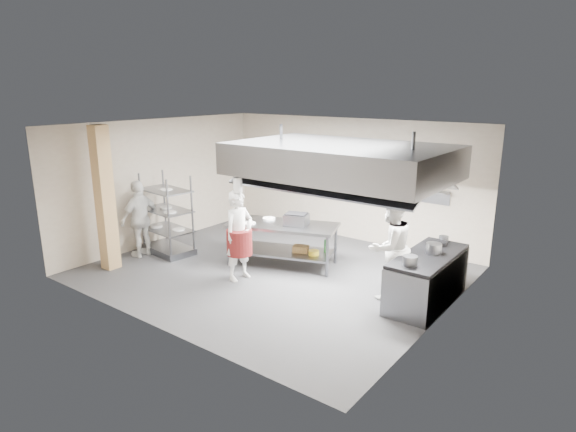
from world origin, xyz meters
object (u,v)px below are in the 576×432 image
Objects in this scene: chef_line at (390,248)px; pass_rack at (167,214)px; griddle at (296,220)px; chef_plating at (141,219)px; stockpot at (434,249)px; cooking_range at (427,280)px; chef_head at (239,236)px; island at (282,244)px.

pass_rack is at bearing -60.47° from chef_line.
pass_rack reaches higher than griddle.
chef_plating is 3.66× the size of griddle.
stockpot is at bearing -17.23° from griddle.
griddle is at bearing 27.61° from pass_rack.
chef_line is at bearing -161.89° from cooking_range.
chef_plating is at bearing -116.23° from pass_rack.
stockpot is (0.05, 0.08, 0.57)m from cooking_range.
chef_head reaches higher than griddle.
island is 1.16× the size of cooking_range.
chef_plating is at bearing 102.85° from chef_head.
chef_line is (-0.64, -0.21, 0.53)m from cooking_range.
chef_line is at bearing 101.53° from chef_plating.
pass_rack reaches higher than chef_head.
griddle is (2.86, 1.09, 0.11)m from pass_rack.
cooking_range is 7.45× the size of stockpot.
island is 3.26m from chef_plating.
pass_rack is 3.06m from griddle.
stockpot is (3.43, 1.28, 0.10)m from chef_head.
pass_rack reaches higher than cooking_range.
island is at bearing -177.34° from griddle.
pass_rack is 5.19m from chef_line.
griddle is 2.96m from stockpot.
chef_head reaches higher than stockpot.
chef_head is (-3.38, -1.19, 0.48)m from cooking_range.
griddle reaches higher than cooking_range.
island is 2.61m from chef_line.
cooking_range is (5.77, 1.03, -0.50)m from pass_rack.
chef_line reaches higher than island.
chef_head reaches higher than cooking_range.
chef_head is (-0.18, -1.15, 0.44)m from island.
chef_line is 7.06× the size of stockpot.
cooking_range is 6.28m from chef_plating.
chef_line reaches higher than griddle.
cooking_range is at bearing -18.67° from island.
chef_line is 3.99× the size of griddle.
chef_plating is 3.54m from griddle.
pass_rack is at bearing -169.16° from stockpot.
chef_head is 3.66m from stockpot.
stockpot is at bearing 17.52° from pass_rack.
chef_plating is 6.47× the size of stockpot.
pass_rack is 3.87× the size of griddle.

